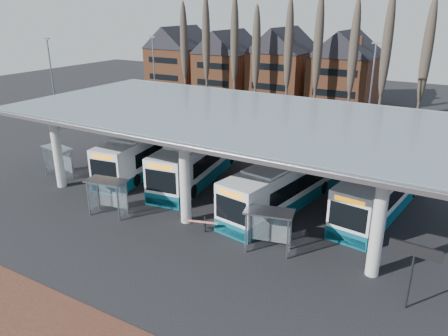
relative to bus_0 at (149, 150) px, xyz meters
The scene contains 16 objects.
ground 12.93m from the bus_0, 46.89° to the right, with size 140.00×140.00×0.00m, color black.
station_canopy 9.75m from the bus_0, ahead, with size 32.00×16.00×6.34m.
poplar_row 26.20m from the bus_0, 69.65° to the left, with size 45.10×1.10×14.50m.
townhouse_row 35.59m from the bus_0, 101.40° to the left, with size 36.80×10.30×12.25m.
lamp_post_a 16.08m from the bus_0, 126.16° to the left, with size 0.80×0.16×10.17m.
lamp_post_b 22.55m from the bus_0, 48.41° to the left, with size 0.80×0.16×10.17m.
lamp_post_d 18.22m from the bus_0, 164.94° to the left, with size 0.80×0.16×10.17m.
bus_0 is the anchor object (origin of this frame).
bus_1 5.12m from the bus_0, ahead, with size 4.59×13.19×3.59m.
bus_2 13.38m from the bus_0, ahead, with size 4.57×12.61×3.43m.
bus_3 19.54m from the bus_0, ahead, with size 4.16×12.52×3.41m.
shelter_0 7.38m from the bus_0, 134.33° to the right, with size 2.91×1.79×2.53m.
shelter_1 9.24m from the bus_0, 67.40° to the right, with size 2.92×1.83×2.52m.
shelter_2 16.67m from the bus_0, 26.22° to the right, with size 3.02×1.99×2.58m.
info_sign_0 24.49m from the bus_0, 21.24° to the right, with size 2.29×0.25×3.41m.
barrier 13.21m from the bus_0, 36.40° to the right, with size 2.12×0.92×1.10m.
Camera 1 is at (15.21, -18.58, 13.44)m, focal length 35.00 mm.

